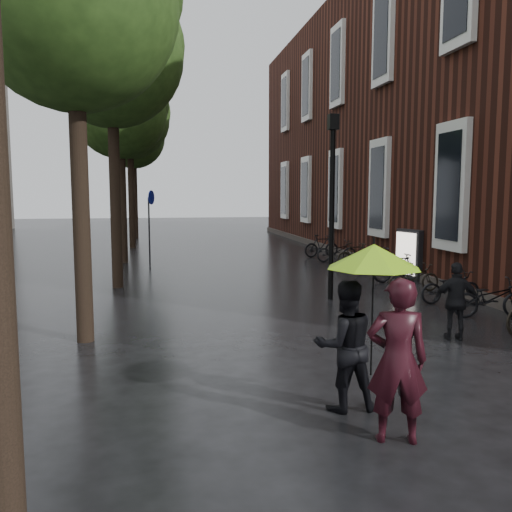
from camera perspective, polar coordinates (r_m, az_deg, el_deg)
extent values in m
cube|color=#38160F|center=(26.73, 19.84, 13.10)|extent=(10.00, 33.00, 12.00)
cube|color=silver|center=(16.22, 19.97, 6.91)|extent=(0.25, 1.60, 3.60)
cube|color=black|center=(16.17, 19.67, 6.92)|extent=(0.10, 1.20, 3.00)
cube|color=silver|center=(20.69, 12.93, 6.99)|extent=(0.25, 1.60, 3.60)
cube|color=black|center=(20.65, 12.67, 6.99)|extent=(0.10, 1.20, 3.00)
cube|color=silver|center=(21.46, 13.34, 21.83)|extent=(0.25, 1.60, 3.60)
cube|color=black|center=(21.42, 13.07, 21.87)|extent=(0.10, 1.20, 3.00)
cube|color=silver|center=(25.36, 8.43, 6.98)|extent=(0.25, 1.60, 3.60)
cube|color=black|center=(25.33, 8.21, 6.99)|extent=(0.10, 1.20, 3.00)
cube|color=silver|center=(25.99, 8.64, 19.20)|extent=(0.25, 1.60, 3.60)
cube|color=black|center=(25.96, 8.42, 19.22)|extent=(0.10, 1.20, 3.00)
cube|color=silver|center=(30.14, 5.34, 6.96)|extent=(0.25, 1.60, 3.60)
cube|color=black|center=(30.11, 5.15, 6.96)|extent=(0.10, 1.20, 3.00)
cube|color=silver|center=(30.67, 5.45, 17.29)|extent=(0.25, 1.60, 3.60)
cube|color=black|center=(30.65, 5.27, 17.30)|extent=(0.10, 1.20, 3.00)
cube|color=silver|center=(34.98, 3.10, 6.93)|extent=(0.25, 1.60, 3.60)
cube|color=black|center=(34.96, 2.94, 6.93)|extent=(0.10, 1.20, 3.00)
cube|color=silver|center=(35.44, 3.16, 15.85)|extent=(0.25, 1.60, 3.60)
cube|color=black|center=(35.42, 3.00, 15.86)|extent=(0.10, 1.20, 3.00)
cube|color=#3F3833|center=(24.61, 9.40, 0.33)|extent=(0.40, 33.00, 0.30)
cylinder|color=black|center=(10.61, -17.90, 3.32)|extent=(0.32, 0.32, 4.51)
cylinder|color=black|center=(16.56, -14.57, 5.26)|extent=(0.32, 0.32, 4.95)
cylinder|color=black|center=(22.56, -13.85, 4.89)|extent=(0.32, 0.32, 4.40)
cylinder|color=black|center=(28.54, -12.96, 5.62)|extent=(0.32, 0.32, 4.79)
cylinder|color=black|center=(34.54, -12.61, 5.59)|extent=(0.32, 0.32, 4.57)
imported|color=black|center=(6.38, 14.65, -10.59)|extent=(0.78, 0.61, 1.89)
imported|color=black|center=(7.18, 9.35, -9.27)|extent=(0.84, 0.66, 1.71)
cylinder|color=black|center=(6.77, 12.13, -6.24)|extent=(0.02, 0.02, 1.48)
cone|color=#8ED616|center=(6.65, 12.29, -0.02)|extent=(1.16, 1.16, 0.30)
cylinder|color=black|center=(6.63, 12.33, 1.59)|extent=(0.02, 0.02, 0.08)
imported|color=black|center=(11.08, 20.35, -4.49)|extent=(0.95, 0.58, 1.50)
imported|color=black|center=(13.36, 23.46, -4.07)|extent=(1.80, 0.86, 0.91)
imported|color=black|center=(14.70, 19.79, -3.10)|extent=(1.62, 0.57, 0.85)
imported|color=black|center=(16.17, 16.26, -2.19)|extent=(1.56, 0.57, 0.81)
imported|color=black|center=(17.62, 14.64, -1.19)|extent=(1.61, 0.52, 0.96)
imported|color=black|center=(19.16, 12.59, -0.47)|extent=(1.66, 0.52, 0.99)
imported|color=black|center=(21.03, 10.40, 0.14)|extent=(1.63, 0.75, 0.95)
imported|color=black|center=(22.51, 8.47, 0.53)|extent=(1.73, 0.68, 0.90)
imported|color=black|center=(24.02, 6.91, 1.06)|extent=(1.72, 0.80, 1.00)
cube|color=black|center=(18.16, 15.85, 0.11)|extent=(0.23, 1.10, 1.65)
cube|color=beige|center=(18.10, 15.50, 0.25)|extent=(0.04, 0.92, 1.36)
cylinder|color=black|center=(14.39, 7.98, 4.38)|extent=(0.14, 0.14, 4.52)
cube|color=black|center=(14.49, 8.13, 13.79)|extent=(0.25, 0.25, 0.40)
sphere|color=#FFE5B2|center=(14.49, 8.13, 13.79)|extent=(0.20, 0.20, 0.20)
cylinder|color=#262628|center=(20.89, -11.17, 2.43)|extent=(0.06, 0.06, 2.65)
cylinder|color=navy|center=(20.84, -10.96, 6.07)|extent=(0.03, 0.53, 0.53)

